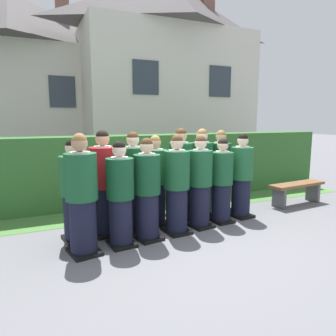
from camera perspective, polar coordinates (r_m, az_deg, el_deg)
ground_plane at (r=5.35m, az=1.25°, el=-11.62°), size 60.00×60.00×0.00m
student_front_row_0 at (r=4.48m, az=-15.47°, el=-5.25°), size 0.49×0.57×1.70m
student_front_row_1 at (r=4.67m, az=-8.69°, el=-5.21°), size 0.41×0.49×1.57m
student_front_row_2 at (r=4.86m, az=-3.83°, el=-4.38°), size 0.45×0.52×1.60m
student_front_row_3 at (r=5.13m, az=1.60°, el=-3.48°), size 0.42×0.50×1.63m
student_front_row_4 at (r=5.45m, az=5.87°, el=-2.91°), size 0.44×0.54×1.61m
student_front_row_5 at (r=5.76m, az=9.79°, el=-2.68°), size 0.40×0.48×1.54m
student_front_row_6 at (r=6.14m, az=13.28°, el=-1.74°), size 0.43×0.53×1.61m
student_rear_row_0 at (r=5.01m, az=-16.77°, el=-4.45°), size 0.44×0.51×1.58m
student_in_red_blazer at (r=5.14m, az=-11.64°, el=-3.18°), size 0.45×0.56×1.71m
student_rear_row_2 at (r=5.38m, az=-6.32°, el=-2.72°), size 0.45×0.53×1.67m
student_rear_row_3 at (r=5.58m, az=-2.30°, el=-2.61°), size 0.43×0.50×1.60m
student_rear_row_4 at (r=5.85m, az=2.33°, el=-1.50°), size 0.46×0.54×1.72m
student_rear_row_5 at (r=6.18m, az=6.12°, el=-1.07°), size 0.48×0.57×1.70m
student_rear_row_6 at (r=6.51m, az=9.50°, el=-0.79°), size 0.43×0.51×1.66m
hedge at (r=7.15m, az=-6.19°, el=-0.09°), size 10.21×0.70×1.52m
school_building_main at (r=14.15m, az=-26.28°, el=14.41°), size 7.50×4.40×6.68m
school_building_annex at (r=12.79m, az=-0.31°, el=16.97°), size 6.79×3.45×7.11m
wooden_bench at (r=7.46m, az=22.50°, el=-3.54°), size 1.43×0.48×0.48m
lawn_strip at (r=6.58m, az=-3.95°, el=-7.61°), size 10.21×0.90×0.01m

